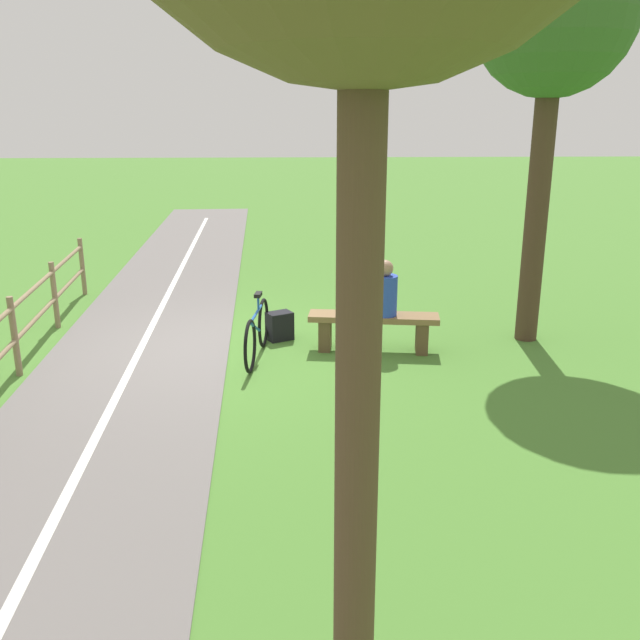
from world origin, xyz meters
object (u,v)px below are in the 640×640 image
person_seated (384,291)px  backpack (279,326)px  tree_near_bench (554,21)px  bicycle (257,332)px  bench (373,326)px

person_seated → backpack: bearing=-13.3°
person_seated → tree_near_bench: tree_near_bench is taller
person_seated → bicycle: size_ratio=0.45×
tree_near_bench → bench: bearing=10.4°
bicycle → tree_near_bench: tree_near_bench is taller
person_seated → backpack: size_ratio=1.78×
bicycle → tree_near_bench: size_ratio=0.31×
person_seated → backpack: person_seated is taller
bicycle → backpack: size_ratio=3.96×
bench → bicycle: size_ratio=1.07×
person_seated → bicycle: (1.71, 0.24, -0.48)m
bench → tree_near_bench: size_ratio=0.33×
person_seated → bicycle: bearing=15.3°
bench → tree_near_bench: 4.54m
bicycle → bench: bearing=106.5°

